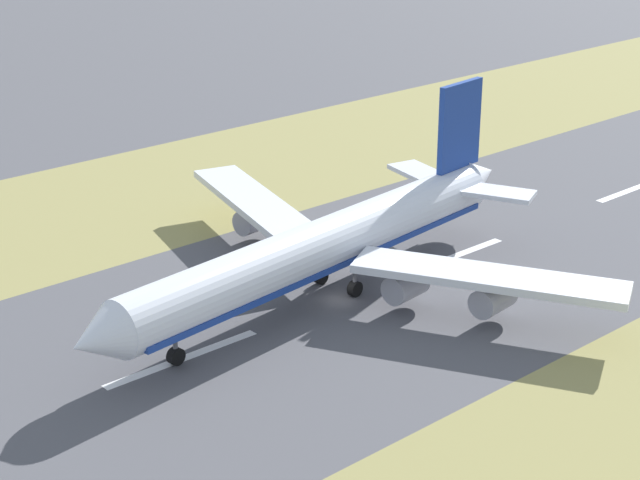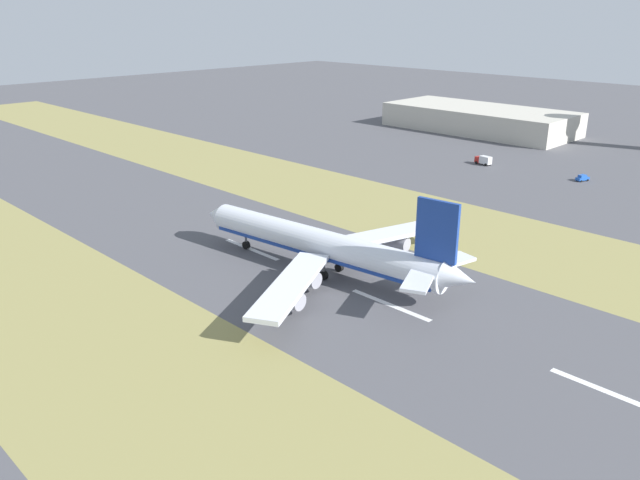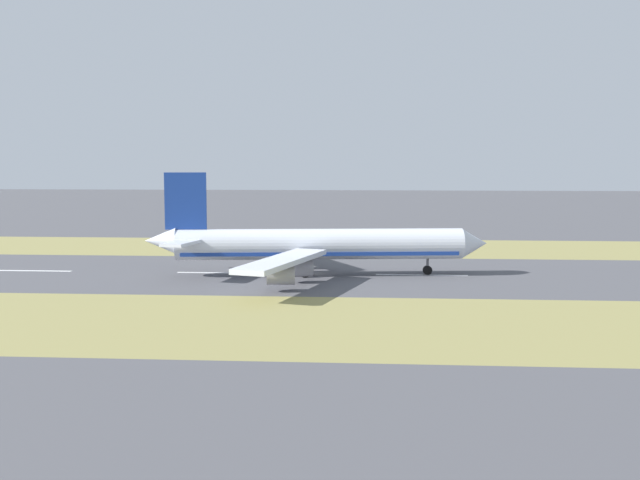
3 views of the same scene
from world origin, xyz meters
The scene contains 6 objects.
ground_plane centered at (0.00, 0.00, 0.00)m, with size 800.00×800.00×0.00m, color #4C4C51.
grass_median_east centered at (45.00, 0.00, 0.00)m, with size 40.00×600.00×0.01m, color olive.
centreline_dash_near centered at (0.00, -58.74, 0.01)m, with size 1.20×18.00×0.01m, color silver.
centreline_dash_mid centered at (0.00, -18.74, 0.01)m, with size 1.20×18.00×0.01m, color silver.
centreline_dash_far centered at (0.00, 21.26, 0.01)m, with size 1.20×18.00×0.01m, color silver.
airplane_main_jet centered at (2.07, -0.63, 6.02)m, with size 63.73×67.19×20.20m.
Camera 1 is at (-80.29, 73.92, 50.34)m, focal length 60.00 mm.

